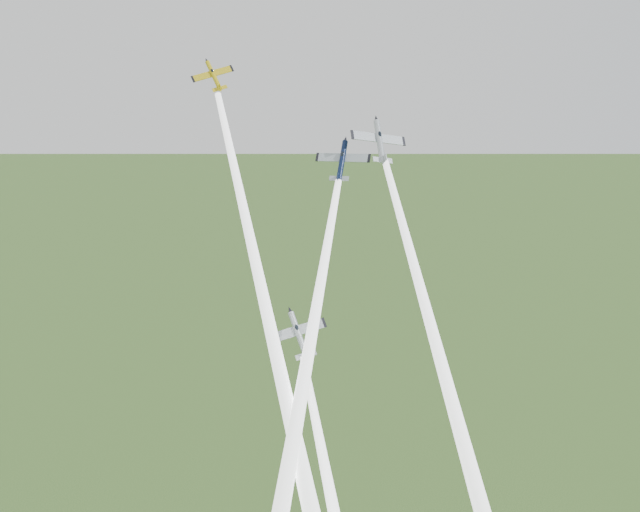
# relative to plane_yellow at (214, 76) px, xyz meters

# --- Properties ---
(plane_yellow) EXTENTS (8.72, 6.36, 7.28)m
(plane_yellow) POSITION_rel_plane_yellow_xyz_m (0.00, 0.00, 0.00)
(plane_yellow) COLOR gold
(smoke_trail_yellow) EXTENTS (22.42, 44.44, 64.76)m
(smoke_trail_yellow) POSITION_rel_plane_yellow_xyz_m (10.38, -22.42, -34.22)
(smoke_trail_yellow) COLOR white
(plane_navy) EXTENTS (9.18, 7.59, 7.32)m
(plane_navy) POSITION_rel_plane_yellow_xyz_m (19.20, -7.22, -11.69)
(plane_navy) COLOR #0C1839
(smoke_trail_navy) EXTENTS (11.83, 36.10, 49.35)m
(smoke_trail_navy) POSITION_rel_plane_yellow_xyz_m (14.32, -25.73, -38.20)
(smoke_trail_navy) COLOR white
(plane_silver_right) EXTENTS (9.50, 9.45, 9.04)m
(plane_silver_right) POSITION_rel_plane_yellow_xyz_m (24.57, -6.05, -9.02)
(plane_silver_right) COLOR #B3BAC1
(smoke_trail_silver_right) EXTENTS (19.20, 40.14, 57.57)m
(smoke_trail_silver_right) POSITION_rel_plane_yellow_xyz_m (33.31, -26.36, -39.64)
(smoke_trail_silver_right) COLOR white
(plane_silver_low) EXTENTS (11.07, 8.31, 9.08)m
(plane_silver_low) POSITION_rel_plane_yellow_xyz_m (13.32, -17.21, -34.51)
(plane_silver_low) COLOR #A3AAB1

